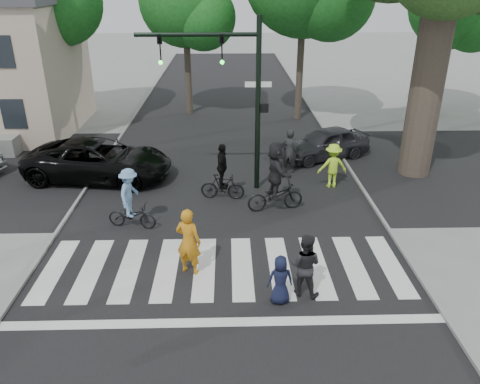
# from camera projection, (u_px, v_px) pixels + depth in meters

# --- Properties ---
(ground) EXTENTS (120.00, 120.00, 0.00)m
(ground) POSITION_uv_depth(u_px,v_px,m) (223.00, 290.00, 11.59)
(ground) COLOR gray
(ground) RESTS_ON ground
(road_stem) EXTENTS (10.00, 70.00, 0.01)m
(road_stem) POSITION_uv_depth(u_px,v_px,m) (224.00, 202.00, 16.13)
(road_stem) COLOR black
(road_stem) RESTS_ON ground
(road_cross) EXTENTS (70.00, 10.00, 0.01)m
(road_cross) POSITION_uv_depth(u_px,v_px,m) (224.00, 170.00, 18.86)
(road_cross) COLOR black
(road_cross) RESTS_ON ground
(curb_left) EXTENTS (0.10, 70.00, 0.10)m
(curb_left) POSITION_uv_depth(u_px,v_px,m) (76.00, 203.00, 15.99)
(curb_left) COLOR gray
(curb_left) RESTS_ON ground
(curb_right) EXTENTS (0.10, 70.00, 0.10)m
(curb_right) POSITION_uv_depth(u_px,v_px,m) (369.00, 199.00, 16.24)
(curb_right) COLOR gray
(curb_right) RESTS_ON ground
(crosswalk) EXTENTS (10.00, 3.85, 0.01)m
(crosswalk) POSITION_uv_depth(u_px,v_px,m) (223.00, 274.00, 12.19)
(crosswalk) COLOR silver
(crosswalk) RESTS_ON ground
(traffic_signal) EXTENTS (4.45, 0.29, 6.00)m
(traffic_signal) POSITION_uv_depth(u_px,v_px,m) (233.00, 81.00, 15.60)
(traffic_signal) COLOR black
(traffic_signal) RESTS_ON ground
(bg_tree_2) EXTENTS (5.04, 4.80, 8.40)m
(bg_tree_2) POSITION_uv_depth(u_px,v_px,m) (189.00, 5.00, 24.24)
(bg_tree_2) COLOR brown
(bg_tree_2) RESTS_ON ground
(bg_tree_4) EXTENTS (4.83, 4.60, 8.15)m
(bg_tree_4) POSITION_uv_depth(u_px,v_px,m) (459.00, 8.00, 24.19)
(bg_tree_4) COLOR brown
(bg_tree_4) RESTS_ON ground
(pedestrian_woman) EXTENTS (0.79, 0.65, 1.84)m
(pedestrian_woman) POSITION_uv_depth(u_px,v_px,m) (188.00, 242.00, 11.93)
(pedestrian_woman) COLOR orange
(pedestrian_woman) RESTS_ON ground
(pedestrian_child) EXTENTS (0.64, 0.45, 1.25)m
(pedestrian_child) POSITION_uv_depth(u_px,v_px,m) (280.00, 280.00, 10.92)
(pedestrian_child) COLOR black
(pedestrian_child) RESTS_ON ground
(pedestrian_adult) EXTENTS (0.96, 0.86, 1.63)m
(pedestrian_adult) POSITION_uv_depth(u_px,v_px,m) (305.00, 265.00, 11.14)
(pedestrian_adult) COLOR black
(pedestrian_adult) RESTS_ON ground
(cyclist_left) EXTENTS (1.61, 1.09, 1.94)m
(cyclist_left) POSITION_uv_depth(u_px,v_px,m) (131.00, 203.00, 14.18)
(cyclist_left) COLOR black
(cyclist_left) RESTS_ON ground
(cyclist_mid) EXTENTS (1.58, 0.98, 2.00)m
(cyclist_mid) POSITION_uv_depth(u_px,v_px,m) (222.00, 177.00, 16.06)
(cyclist_mid) COLOR black
(cyclist_mid) RESTS_ON ground
(cyclist_right) EXTENTS (1.96, 1.82, 2.37)m
(cyclist_right) POSITION_uv_depth(u_px,v_px,m) (276.00, 180.00, 15.19)
(cyclist_right) COLOR black
(cyclist_right) RESTS_ON ground
(car_suv) EXTENTS (5.73, 3.21, 1.51)m
(car_suv) POSITION_uv_depth(u_px,v_px,m) (99.00, 160.00, 17.73)
(car_suv) COLOR black
(car_suv) RESTS_ON ground
(car_grey) EXTENTS (4.19, 3.01, 1.32)m
(car_grey) POSITION_uv_depth(u_px,v_px,m) (325.00, 143.00, 19.85)
(car_grey) COLOR #2C2C31
(car_grey) RESTS_ON ground
(bystander_hivis) EXTENTS (1.12, 0.70, 1.65)m
(bystander_hivis) POSITION_uv_depth(u_px,v_px,m) (333.00, 166.00, 17.01)
(bystander_hivis) COLOR #B7F22A
(bystander_hivis) RESTS_ON ground
(bystander_dark) EXTENTS (0.76, 0.65, 1.77)m
(bystander_dark) POSITION_uv_depth(u_px,v_px,m) (290.00, 151.00, 18.30)
(bystander_dark) COLOR black
(bystander_dark) RESTS_ON ground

